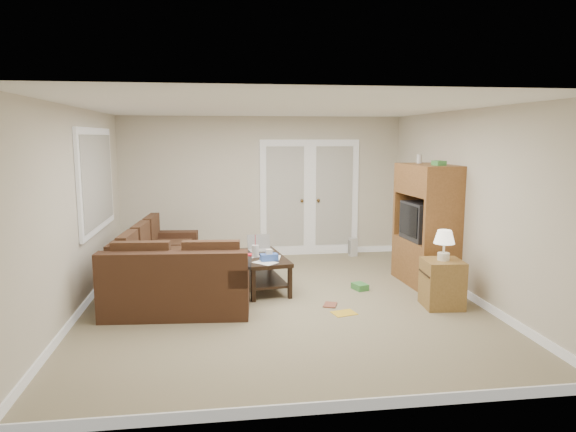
{
  "coord_description": "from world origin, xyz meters",
  "views": [
    {
      "loc": [
        -0.81,
        -6.39,
        2.14
      ],
      "look_at": [
        0.11,
        0.27,
        1.1
      ],
      "focal_mm": 32.0,
      "sensor_mm": 36.0,
      "label": 1
    }
  ],
  "objects": [
    {
      "name": "floor",
      "position": [
        0.0,
        0.0,
        0.0
      ],
      "size": [
        5.5,
        5.5,
        0.0
      ],
      "primitive_type": "plane",
      "color": "gray",
      "rests_on": "ground"
    },
    {
      "name": "ceiling",
      "position": [
        0.0,
        0.0,
        2.5
      ],
      "size": [
        5.0,
        5.5,
        0.02
      ],
      "primitive_type": "cube",
      "color": "white",
      "rests_on": "wall_back"
    },
    {
      "name": "wall_left",
      "position": [
        -2.5,
        0.0,
        1.25
      ],
      "size": [
        0.02,
        5.5,
        2.5
      ],
      "primitive_type": "cube",
      "color": "beige",
      "rests_on": "floor"
    },
    {
      "name": "wall_right",
      "position": [
        2.5,
        0.0,
        1.25
      ],
      "size": [
        0.02,
        5.5,
        2.5
      ],
      "primitive_type": "cube",
      "color": "beige",
      "rests_on": "floor"
    },
    {
      "name": "wall_back",
      "position": [
        0.0,
        2.75,
        1.25
      ],
      "size": [
        5.0,
        0.02,
        2.5
      ],
      "primitive_type": "cube",
      "color": "beige",
      "rests_on": "floor"
    },
    {
      "name": "wall_front",
      "position": [
        0.0,
        -2.75,
        1.25
      ],
      "size": [
        5.0,
        0.02,
        2.5
      ],
      "primitive_type": "cube",
      "color": "beige",
      "rests_on": "floor"
    },
    {
      "name": "baseboards",
      "position": [
        0.0,
        0.0,
        0.05
      ],
      "size": [
        5.0,
        5.5,
        0.1
      ],
      "primitive_type": null,
      "color": "silver",
      "rests_on": "floor"
    },
    {
      "name": "french_doors",
      "position": [
        0.85,
        2.71,
        1.04
      ],
      "size": [
        1.8,
        0.05,
        2.13
      ],
      "color": "silver",
      "rests_on": "floor"
    },
    {
      "name": "window_left",
      "position": [
        -2.46,
        1.0,
        1.55
      ],
      "size": [
        0.05,
        1.92,
        1.42
      ],
      "color": "silver",
      "rests_on": "wall_left"
    },
    {
      "name": "sectional_sofa",
      "position": [
        -1.52,
        0.48,
        0.32
      ],
      "size": [
        1.84,
        2.8,
        0.82
      ],
      "rotation": [
        0.0,
        0.0,
        -0.08
      ],
      "color": "#422819",
      "rests_on": "floor"
    },
    {
      "name": "coffee_table",
      "position": [
        -0.2,
        0.68,
        0.26
      ],
      "size": [
        0.76,
        1.24,
        0.8
      ],
      "rotation": [
        0.0,
        0.0,
        0.15
      ],
      "color": "black",
      "rests_on": "floor"
    },
    {
      "name": "tv_armoire",
      "position": [
        2.2,
        0.6,
        0.88
      ],
      "size": [
        0.67,
        1.13,
        1.88
      ],
      "rotation": [
        0.0,
        0.0,
        0.06
      ],
      "color": "brown",
      "rests_on": "floor"
    },
    {
      "name": "side_cabinet",
      "position": [
        1.99,
        -0.44,
        0.36
      ],
      "size": [
        0.5,
        0.5,
        0.99
      ],
      "rotation": [
        0.0,
        0.0,
        -0.08
      ],
      "color": "olive",
      "rests_on": "floor"
    },
    {
      "name": "space_heater",
      "position": [
        1.61,
        2.45,
        0.17
      ],
      "size": [
        0.15,
        0.13,
        0.33
      ],
      "primitive_type": "cube",
      "rotation": [
        0.0,
        0.0,
        0.18
      ],
      "color": "silver",
      "rests_on": "floor"
    },
    {
      "name": "floor_magazine",
      "position": [
        0.7,
        -0.51,
        0.0
      ],
      "size": [
        0.33,
        0.28,
        0.01
      ],
      "primitive_type": "cube",
      "rotation": [
        0.0,
        0.0,
        0.24
      ],
      "color": "gold",
      "rests_on": "floor"
    },
    {
      "name": "floor_greenbox",
      "position": [
        1.16,
        0.42,
        0.04
      ],
      "size": [
        0.22,
        0.26,
        0.09
      ],
      "primitive_type": "cube",
      "rotation": [
        0.0,
        0.0,
        0.31
      ],
      "color": "#408D41",
      "rests_on": "floor"
    },
    {
      "name": "floor_book",
      "position": [
        0.52,
        -0.17,
        0.01
      ],
      "size": [
        0.23,
        0.26,
        0.02
      ],
      "primitive_type": "imported",
      "rotation": [
        0.0,
        0.0,
        -0.38
      ],
      "color": "brown",
      "rests_on": "floor"
    }
  ]
}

